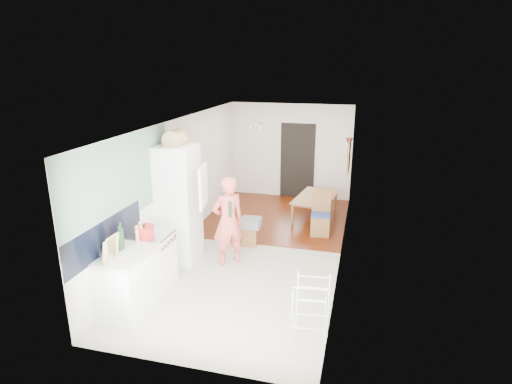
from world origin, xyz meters
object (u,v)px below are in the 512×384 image
at_px(stool, 250,236).
at_px(drying_rack, 311,311).
at_px(person, 228,213).
at_px(dining_chair, 321,214).
at_px(dining_table, 316,209).

height_order(stool, drying_rack, drying_rack).
xyz_separation_m(person, stool, (0.15, 0.89, -0.78)).
bearing_deg(drying_rack, dining_chair, 88.90).
xyz_separation_m(dining_table, drying_rack, (0.48, -4.63, 0.21)).
distance_m(person, dining_chair, 2.33).
bearing_deg(person, stool, -142.59).
relative_size(dining_table, drying_rack, 1.44).
bearing_deg(stool, dining_chair, 32.78).
bearing_deg(drying_rack, dining_table, 90.49).
relative_size(person, stool, 5.12).
height_order(dining_table, stool, dining_table).
xyz_separation_m(stool, drying_rack, (1.58, -2.75, 0.24)).
relative_size(dining_table, stool, 3.30).
bearing_deg(person, dining_chair, -173.01).
height_order(dining_chair, stool, dining_chair).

